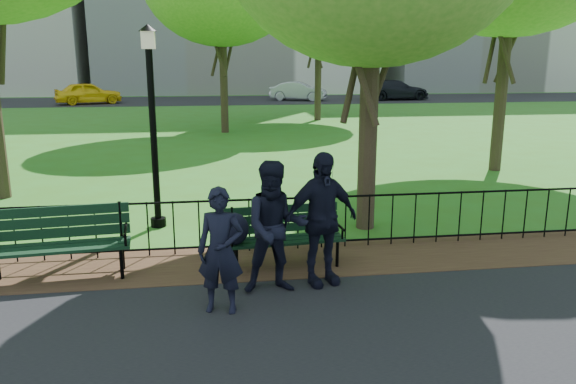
{
  "coord_description": "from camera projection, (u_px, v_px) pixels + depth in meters",
  "views": [
    {
      "loc": [
        -0.79,
        -6.7,
        3.11
      ],
      "look_at": [
        0.36,
        1.5,
        1.11
      ],
      "focal_mm": 35.0,
      "sensor_mm": 36.0,
      "label": 1
    }
  ],
  "objects": [
    {
      "name": "ground",
      "position": [
        276.0,
        303.0,
        7.29
      ],
      "size": [
        120.0,
        120.0,
        0.0
      ],
      "primitive_type": "plane",
      "color": "#34691B"
    },
    {
      "name": "dirt_strip",
      "position": [
        265.0,
        261.0,
        8.73
      ],
      "size": [
        60.0,
        1.6,
        0.01
      ],
      "primitive_type": "cube",
      "color": "#362016",
      "rests_on": "ground"
    },
    {
      "name": "far_street",
      "position": [
        219.0,
        100.0,
        40.97
      ],
      "size": [
        70.0,
        9.0,
        0.01
      ],
      "primitive_type": "cube",
      "color": "black",
      "rests_on": "ground"
    },
    {
      "name": "iron_fence",
      "position": [
        261.0,
        222.0,
        9.09
      ],
      "size": [
        24.06,
        0.06,
        1.0
      ],
      "color": "black",
      "rests_on": "ground"
    },
    {
      "name": "park_bench_main",
      "position": [
        260.0,
        229.0,
        8.27
      ],
      "size": [
        1.9,
        0.69,
        1.0
      ],
      "rotation": [
        0.0,
        0.0,
        0.09
      ],
      "color": "black",
      "rests_on": "ground"
    },
    {
      "name": "park_bench_left_a",
      "position": [
        58.0,
        235.0,
        7.98
      ],
      "size": [
        2.01,
        0.81,
        1.11
      ],
      "rotation": [
        0.0,
        0.0,
        0.1
      ],
      "color": "black",
      "rests_on": "ground"
    },
    {
      "name": "lamppost",
      "position": [
        153.0,
        120.0,
        10.1
      ],
      "size": [
        0.33,
        0.33,
        3.66
      ],
      "color": "black",
      "rests_on": "ground"
    },
    {
      "name": "person_left",
      "position": [
        221.0,
        251.0,
        6.85
      ],
      "size": [
        0.65,
        0.5,
        1.58
      ],
      "primitive_type": "imported",
      "rotation": [
        0.0,
        0.0,
        -0.24
      ],
      "color": "black",
      "rests_on": "asphalt_path"
    },
    {
      "name": "person_mid",
      "position": [
        276.0,
        228.0,
        7.42
      ],
      "size": [
        0.88,
        0.47,
        1.79
      ],
      "primitive_type": "imported",
      "rotation": [
        0.0,
        0.0,
        0.02
      ],
      "color": "black",
      "rests_on": "asphalt_path"
    },
    {
      "name": "person_right",
      "position": [
        321.0,
        219.0,
        7.68
      ],
      "size": [
        1.18,
        0.75,
        1.87
      ],
      "primitive_type": "imported",
      "rotation": [
        0.0,
        0.0,
        0.3
      ],
      "color": "black",
      "rests_on": "asphalt_path"
    },
    {
      "name": "taxi",
      "position": [
        88.0,
        93.0,
        37.58
      ],
      "size": [
        4.62,
        3.11,
        1.46
      ],
      "primitive_type": "imported",
      "rotation": [
        0.0,
        0.0,
        1.93
      ],
      "color": "yellow",
      "rests_on": "far_street"
    },
    {
      "name": "sedan_silver",
      "position": [
        298.0,
        91.0,
        40.74
      ],
      "size": [
        4.31,
        2.77,
        1.34
      ],
      "primitive_type": "imported",
      "rotation": [
        0.0,
        0.0,
        1.21
      ],
      "color": "#ACAFB4",
      "rests_on": "far_street"
    },
    {
      "name": "sedan_dark",
      "position": [
        395.0,
        90.0,
        41.25
      ],
      "size": [
        5.12,
        2.36,
        1.45
      ],
      "primitive_type": "imported",
      "rotation": [
        0.0,
        0.0,
        1.64
      ],
      "color": "black",
      "rests_on": "far_street"
    }
  ]
}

